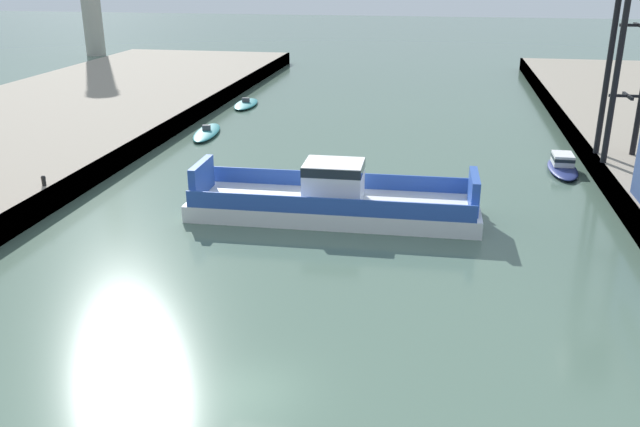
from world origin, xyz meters
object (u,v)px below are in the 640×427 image
(chain_ferry, at_px, (334,200))
(moored_boat_near_left, at_px, (246,104))
(moored_boat_near_right, at_px, (207,132))
(moored_boat_mid_left, at_px, (563,165))

(chain_ferry, distance_m, moored_boat_near_left, 37.80)
(moored_boat_near_right, bearing_deg, chain_ferry, -51.65)
(moored_boat_near_left, bearing_deg, moored_boat_mid_left, -32.86)
(chain_ferry, height_order, moored_boat_near_left, chain_ferry)
(chain_ferry, height_order, moored_boat_near_right, chain_ferry)
(chain_ferry, xyz_separation_m, moored_boat_mid_left, (16.58, 13.27, -0.61))
(moored_boat_near_left, bearing_deg, moored_boat_near_right, -89.37)
(moored_boat_near_left, relative_size, moored_boat_mid_left, 1.09)
(moored_boat_near_right, distance_m, moored_boat_mid_left, 33.03)
(moored_boat_near_right, height_order, moored_boat_mid_left, moored_boat_mid_left)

